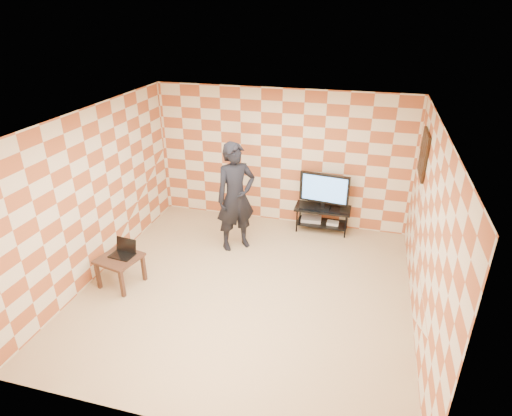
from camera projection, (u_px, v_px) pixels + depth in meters
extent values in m
plane|color=tan|center=(246.00, 289.00, 6.77)|extent=(5.00, 5.00, 0.00)
cube|color=beige|center=(281.00, 158.00, 8.36)|extent=(5.00, 0.02, 2.70)
cube|color=beige|center=(171.00, 327.00, 4.01)|extent=(5.00, 0.02, 2.70)
cube|color=beige|center=(94.00, 195.00, 6.76)|extent=(0.02, 5.00, 2.70)
cube|color=beige|center=(428.00, 235.00, 5.60)|extent=(0.02, 5.00, 2.70)
cube|color=white|center=(244.00, 121.00, 5.60)|extent=(5.00, 5.00, 0.02)
cube|color=black|center=(424.00, 154.00, 6.70)|extent=(0.04, 0.72, 0.72)
cube|color=black|center=(424.00, 154.00, 6.70)|extent=(0.04, 0.03, 0.68)
cube|color=black|center=(424.00, 154.00, 6.70)|extent=(0.04, 0.68, 0.03)
cube|color=black|center=(323.00, 208.00, 8.32)|extent=(1.07, 0.48, 0.04)
cube|color=black|center=(322.00, 223.00, 8.46)|extent=(0.96, 0.43, 0.03)
cylinder|color=black|center=(297.00, 220.00, 8.36)|extent=(0.03, 0.03, 0.50)
cylinder|color=black|center=(300.00, 212.00, 8.69)|extent=(0.03, 0.03, 0.50)
cylinder|color=black|center=(345.00, 226.00, 8.14)|extent=(0.03, 0.03, 0.50)
cylinder|color=black|center=(347.00, 217.00, 8.47)|extent=(0.03, 0.03, 0.50)
cube|color=black|center=(323.00, 207.00, 8.30)|extent=(0.30, 0.21, 0.03)
cube|color=black|center=(323.00, 204.00, 8.28)|extent=(0.08, 0.06, 0.08)
cube|color=black|center=(324.00, 188.00, 8.13)|extent=(0.96, 0.18, 0.58)
cube|color=#4B85D0|center=(324.00, 189.00, 8.10)|extent=(0.85, 0.11, 0.50)
cube|color=#B4B4B7|center=(311.00, 219.00, 8.51)|extent=(0.41, 0.30, 0.07)
cube|color=silver|center=(333.00, 223.00, 8.37)|extent=(0.23, 0.17, 0.05)
cube|color=#382518|center=(119.00, 258.00, 6.70)|extent=(0.70, 0.70, 0.04)
cube|color=#382518|center=(98.00, 276.00, 6.71)|extent=(0.06, 0.06, 0.46)
cube|color=#382518|center=(120.00, 260.00, 7.11)|extent=(0.06, 0.06, 0.46)
cube|color=#382518|center=(122.00, 284.00, 6.51)|extent=(0.06, 0.06, 0.46)
cube|color=#382518|center=(144.00, 268.00, 6.90)|extent=(0.06, 0.06, 0.46)
cube|color=black|center=(122.00, 255.00, 6.72)|extent=(0.39, 0.30, 0.02)
cube|color=black|center=(126.00, 245.00, 6.78)|extent=(0.37, 0.10, 0.23)
imported|color=black|center=(236.00, 197.00, 7.54)|extent=(0.86, 0.83, 1.99)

